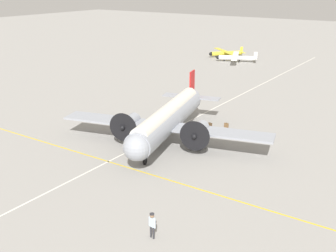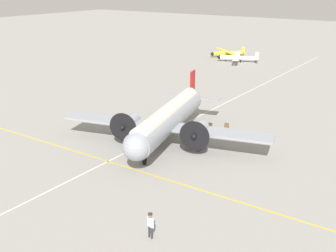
{
  "view_description": "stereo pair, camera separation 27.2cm",
  "coord_description": "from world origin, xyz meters",
  "px_view_note": "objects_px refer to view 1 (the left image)",
  "views": [
    {
      "loc": [
        -23.24,
        34.33,
        16.11
      ],
      "look_at": [
        0.0,
        0.0,
        1.67
      ],
      "focal_mm": 45.0,
      "sensor_mm": 36.0,
      "label": 1
    },
    {
      "loc": [
        -23.46,
        34.18,
        16.11
      ],
      "look_at": [
        0.0,
        0.0,
        1.67
      ],
      "focal_mm": 45.0,
      "sensor_mm": 36.0,
      "label": 2
    }
  ],
  "objects_px": {
    "crew_foreground": "(152,223)",
    "light_aircraft_taxiing": "(236,58)",
    "suitcase_upright_spare": "(226,125)",
    "airliner_main": "(167,119)",
    "light_aircraft_distant": "(226,53)",
    "suitcase_near_door": "(210,125)"
  },
  "relations": [
    {
      "from": "crew_foreground",
      "to": "light_aircraft_taxiing",
      "type": "distance_m",
      "value": 64.9
    },
    {
      "from": "suitcase_upright_spare",
      "to": "light_aircraft_taxiing",
      "type": "height_order",
      "value": "light_aircraft_taxiing"
    },
    {
      "from": "airliner_main",
      "to": "suitcase_upright_spare",
      "type": "height_order",
      "value": "airliner_main"
    },
    {
      "from": "light_aircraft_distant",
      "to": "light_aircraft_taxiing",
      "type": "bearing_deg",
      "value": 86.99
    },
    {
      "from": "crew_foreground",
      "to": "suitcase_upright_spare",
      "type": "bearing_deg",
      "value": 115.84
    },
    {
      "from": "crew_foreground",
      "to": "suitcase_upright_spare",
      "type": "distance_m",
      "value": 23.37
    },
    {
      "from": "suitcase_upright_spare",
      "to": "light_aircraft_taxiing",
      "type": "relative_size",
      "value": 0.05
    },
    {
      "from": "airliner_main",
      "to": "light_aircraft_taxiing",
      "type": "distance_m",
      "value": 48.01
    },
    {
      "from": "light_aircraft_taxiing",
      "to": "suitcase_near_door",
      "type": "bearing_deg",
      "value": 88.52
    },
    {
      "from": "suitcase_upright_spare",
      "to": "light_aircraft_distant",
      "type": "relative_size",
      "value": 0.06
    },
    {
      "from": "crew_foreground",
      "to": "suitcase_near_door",
      "type": "relative_size",
      "value": 3.62
    },
    {
      "from": "airliner_main",
      "to": "light_aircraft_distant",
      "type": "height_order",
      "value": "airliner_main"
    },
    {
      "from": "light_aircraft_distant",
      "to": "light_aircraft_taxiing",
      "type": "height_order",
      "value": "light_aircraft_taxiing"
    },
    {
      "from": "crew_foreground",
      "to": "light_aircraft_distant",
      "type": "height_order",
      "value": "light_aircraft_distant"
    },
    {
      "from": "airliner_main",
      "to": "suitcase_upright_spare",
      "type": "bearing_deg",
      "value": 144.04
    },
    {
      "from": "light_aircraft_distant",
      "to": "crew_foreground",
      "type": "bearing_deg",
      "value": 62.87
    },
    {
      "from": "crew_foreground",
      "to": "light_aircraft_taxiing",
      "type": "relative_size",
      "value": 0.17
    },
    {
      "from": "airliner_main",
      "to": "crew_foreground",
      "type": "relative_size",
      "value": 11.95
    },
    {
      "from": "airliner_main",
      "to": "light_aircraft_taxiing",
      "type": "relative_size",
      "value": 2.01
    },
    {
      "from": "suitcase_upright_spare",
      "to": "light_aircraft_taxiing",
      "type": "distance_m",
      "value": 41.75
    },
    {
      "from": "suitcase_upright_spare",
      "to": "light_aircraft_taxiing",
      "type": "bearing_deg",
      "value": -66.04
    },
    {
      "from": "airliner_main",
      "to": "light_aircraft_taxiing",
      "type": "bearing_deg",
      "value": -177.79
    }
  ]
}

